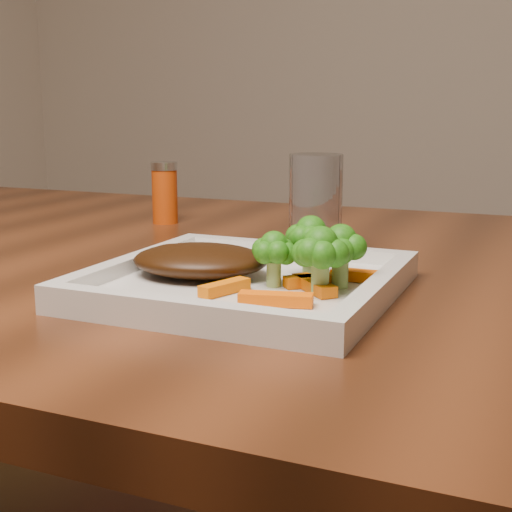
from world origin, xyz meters
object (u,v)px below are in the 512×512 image
at_px(dining_table, 110,502).
at_px(steak, 200,260).
at_px(spice_shaker, 165,193).
at_px(drinking_glass, 316,207).
at_px(plate, 246,287).

bearing_deg(dining_table, steak, -34.03).
relative_size(dining_table, spice_shaker, 17.39).
height_order(dining_table, steak, steak).
bearing_deg(spice_shaker, drinking_glass, -27.20).
bearing_deg(steak, plate, -4.39).
distance_m(steak, spice_shaker, 0.40).
xyz_separation_m(steak, spice_shaker, (-0.23, 0.32, 0.02)).
height_order(plate, spice_shaker, spice_shaker).
relative_size(dining_table, steak, 12.11).
distance_m(dining_table, drinking_glass, 0.52).
bearing_deg(steak, spice_shaker, 125.36).
distance_m(steak, drinking_glass, 0.19).
distance_m(spice_shaker, drinking_glass, 0.32).
height_order(spice_shaker, drinking_glass, drinking_glass).
bearing_deg(dining_table, spice_shaker, 88.73).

